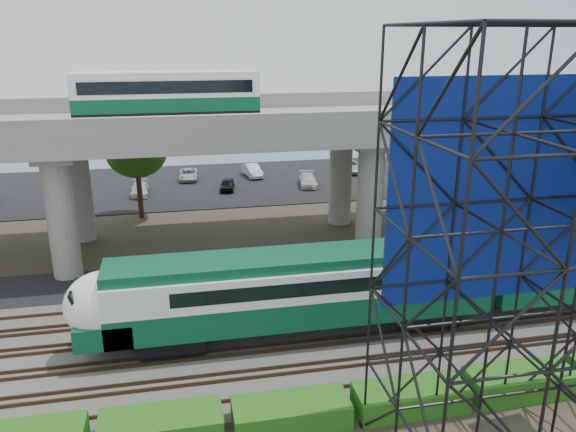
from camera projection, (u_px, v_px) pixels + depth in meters
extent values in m
plane|color=#474233|center=(251.00, 367.00, 26.08)|extent=(140.00, 140.00, 0.00)
cube|color=slate|center=(246.00, 343.00, 27.92)|extent=(90.00, 12.00, 0.20)
cube|color=black|center=(229.00, 275.00, 35.86)|extent=(90.00, 5.00, 0.08)
cube|color=black|center=(206.00, 184.00, 57.76)|extent=(90.00, 18.00, 0.08)
cube|color=slate|center=(196.00, 145.00, 78.28)|extent=(140.00, 40.00, 0.03)
cube|color=#472D1E|center=(260.00, 397.00, 23.46)|extent=(90.00, 0.08, 0.16)
cube|color=#472D1E|center=(255.00, 377.00, 24.81)|extent=(90.00, 0.08, 0.16)
cube|color=#472D1E|center=(253.00, 370.00, 25.33)|extent=(90.00, 0.08, 0.16)
cube|color=#472D1E|center=(249.00, 353.00, 26.67)|extent=(90.00, 0.08, 0.16)
cube|color=#472D1E|center=(247.00, 347.00, 27.19)|extent=(90.00, 0.08, 0.16)
cube|color=#472D1E|center=(244.00, 332.00, 28.53)|extent=(90.00, 0.08, 0.16)
cube|color=#472D1E|center=(242.00, 327.00, 29.06)|extent=(90.00, 0.08, 0.16)
cube|color=#472D1E|center=(239.00, 314.00, 30.40)|extent=(90.00, 0.08, 0.16)
cube|color=#472D1E|center=(238.00, 309.00, 30.92)|extent=(90.00, 0.08, 0.16)
cube|color=#472D1E|center=(235.00, 298.00, 32.26)|extent=(90.00, 0.08, 0.16)
cube|color=black|center=(173.00, 337.00, 27.04)|extent=(3.00, 2.20, 0.90)
cube|color=black|center=(425.00, 312.00, 29.49)|extent=(3.00, 2.20, 0.90)
cube|color=#0B4D31|center=(304.00, 304.00, 27.91)|extent=(19.00, 3.00, 1.40)
cube|color=white|center=(305.00, 277.00, 27.46)|extent=(19.00, 3.00, 1.50)
cube|color=#0B4D31|center=(305.00, 258.00, 27.15)|extent=(19.00, 2.60, 0.50)
cube|color=black|center=(324.00, 274.00, 27.63)|extent=(15.00, 3.06, 0.70)
ellipsoid|color=white|center=(104.00, 305.00, 25.84)|extent=(3.60, 3.00, 3.20)
cube|color=#0B4D31|center=(106.00, 325.00, 26.16)|extent=(2.60, 3.00, 1.10)
cube|color=black|center=(78.00, 297.00, 25.47)|extent=(0.48, 2.00, 1.09)
cube|color=#0B4D31|center=(557.00, 263.00, 30.24)|extent=(8.00, 3.00, 3.40)
cube|color=#9E9B93|center=(217.00, 128.00, 38.34)|extent=(80.00, 12.00, 1.20)
cube|color=#9E9B93|center=(224.00, 124.00, 32.63)|extent=(80.00, 0.50, 1.10)
cube|color=#9E9B93|center=(210.00, 102.00, 43.34)|extent=(80.00, 0.50, 1.10)
cylinder|color=#9E9B93|center=(62.00, 217.00, 34.61)|extent=(1.80, 1.80, 8.00)
cylinder|color=#9E9B93|center=(79.00, 188.00, 41.14)|extent=(1.80, 1.80, 8.00)
cube|color=#9E9B93|center=(64.00, 147.00, 36.73)|extent=(2.40, 9.00, 0.60)
cylinder|color=#9E9B93|center=(370.00, 199.00, 38.39)|extent=(1.80, 1.80, 8.00)
cylinder|color=#9E9B93|center=(341.00, 175.00, 44.91)|extent=(1.80, 1.80, 8.00)
cube|color=#9E9B93|center=(356.00, 136.00, 40.50)|extent=(2.40, 9.00, 0.60)
cylinder|color=#9E9B93|center=(541.00, 165.00, 48.31)|extent=(1.80, 1.80, 8.00)
cube|color=#9E9B93|center=(576.00, 128.00, 43.90)|extent=(2.40, 9.00, 0.60)
cube|color=black|center=(169.00, 116.00, 37.45)|extent=(12.00, 2.50, 0.70)
cube|color=#0B4D31|center=(168.00, 103.00, 37.21)|extent=(12.00, 2.50, 0.90)
cube|color=white|center=(167.00, 86.00, 36.87)|extent=(12.00, 2.50, 1.30)
cube|color=black|center=(167.00, 86.00, 36.85)|extent=(11.00, 2.56, 0.80)
cube|color=white|center=(166.00, 74.00, 36.62)|extent=(12.00, 2.40, 0.30)
cube|color=navy|center=(494.00, 193.00, 20.16)|extent=(8.10, 0.08, 8.25)
cube|color=#1C5613|center=(161.00, 428.00, 21.14)|extent=(4.60, 1.80, 1.15)
cube|color=#1C5613|center=(291.00, 413.00, 22.11)|extent=(4.60, 1.80, 1.03)
cube|color=#1C5613|center=(410.00, 398.00, 23.05)|extent=(4.60, 1.80, 1.01)
cube|color=#1C5613|center=(520.00, 382.00, 23.98)|extent=(4.60, 1.80, 1.12)
cylinder|color=#382314|center=(423.00, 217.00, 39.64)|extent=(0.44, 0.44, 4.80)
ellipsoid|color=#1C5613|center=(426.00, 173.00, 38.65)|extent=(4.94, 4.94, 4.18)
cylinder|color=#382314|center=(139.00, 190.00, 46.58)|extent=(0.44, 0.44, 4.80)
ellipsoid|color=#1C5613|center=(136.00, 152.00, 45.59)|extent=(4.94, 4.94, 4.18)
imported|color=#A9AEB1|center=(68.00, 180.00, 56.85)|extent=(1.24, 3.42, 1.12)
imported|color=#BABEC2|center=(140.00, 189.00, 53.57)|extent=(1.59, 3.89, 1.13)
imported|color=#B8B8B8|center=(188.00, 174.00, 59.13)|extent=(2.05, 4.07, 1.10)
imported|color=black|center=(227.00, 185.00, 55.15)|extent=(1.80, 3.43, 1.11)
imported|color=#ACB1B4|center=(252.00, 171.00, 60.38)|extent=(1.99, 4.16, 1.31)
imported|color=silver|center=(308.00, 180.00, 56.67)|extent=(2.27, 4.31, 1.19)
imported|color=#ABAFB3|center=(350.00, 166.00, 62.45)|extent=(2.13, 4.56, 1.26)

